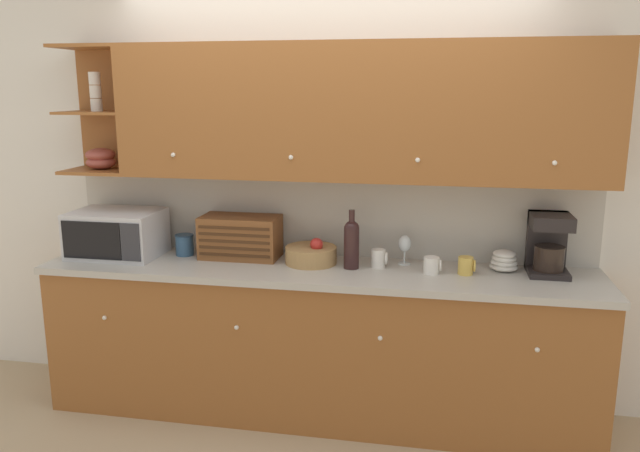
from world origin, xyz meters
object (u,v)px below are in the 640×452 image
object	(u,v)px
wine_bottle	(352,242)
storage_canister	(185,245)
microwave	(117,233)
mug	(466,266)
bowl_stack_on_counter	(504,261)
fruit_basket	(311,255)
coffee_maker	(549,243)
mug_patterned_third	(379,258)
wine_glass	(405,245)
bread_box	(241,237)
mug_blue_second	(432,265)

from	to	relation	value
wine_bottle	storage_canister	bearing A→B (deg)	175.07
wine_bottle	microwave	bearing A→B (deg)	179.93
mug	bowl_stack_on_counter	distance (m)	0.24
fruit_basket	microwave	bearing A→B (deg)	-177.46
microwave	coffee_maker	distance (m)	2.56
mug_patterned_third	mug	world-z (taller)	mug_patterned_third
mug	wine_glass	bearing A→B (deg)	157.75
storage_canister	microwave	bearing A→B (deg)	-167.48
bread_box	bowl_stack_on_counter	bearing A→B (deg)	0.38
mug_patterned_third	mug	distance (m)	0.49
storage_canister	wine_glass	bearing A→B (deg)	2.19
microwave	storage_canister	bearing A→B (deg)	12.52
bowl_stack_on_counter	coffee_maker	bearing A→B (deg)	-1.43
storage_canister	mug_patterned_third	xyz separation A→B (m)	(1.21, -0.05, -0.01)
bread_box	wine_glass	size ratio (longest dim) A/B	2.70
wine_glass	bowl_stack_on_counter	distance (m)	0.57
wine_glass	mug	size ratio (longest dim) A/B	1.76
mug_blue_second	mug_patterned_third	bearing A→B (deg)	167.67
coffee_maker	mug_blue_second	bearing A→B (deg)	-168.13
bowl_stack_on_counter	coffee_maker	xyz separation A→B (m)	(0.23, -0.01, 0.12)
wine_glass	fruit_basket	bearing A→B (deg)	-170.87
wine_bottle	mug_blue_second	xyz separation A→B (m)	(0.46, -0.02, -0.11)
fruit_basket	coffee_maker	size ratio (longest dim) A/B	0.89
wine_bottle	bowl_stack_on_counter	size ratio (longest dim) A/B	2.16
mug_patterned_third	bowl_stack_on_counter	size ratio (longest dim) A/B	0.67
mug_patterned_third	coffee_maker	world-z (taller)	coffee_maker
mug_patterned_third	bowl_stack_on_counter	world-z (taller)	bowl_stack_on_counter
microwave	mug_patterned_third	size ratio (longest dim) A/B	4.95
microwave	wine_glass	size ratio (longest dim) A/B	3.02
microwave	wine_bottle	world-z (taller)	wine_bottle
bread_box	coffee_maker	distance (m)	1.79
storage_canister	wine_glass	world-z (taller)	wine_glass
fruit_basket	bowl_stack_on_counter	bearing A→B (deg)	3.20
wine_bottle	wine_glass	size ratio (longest dim) A/B	1.95
mug_patterned_third	bowl_stack_on_counter	bearing A→B (deg)	5.86
bread_box	microwave	bearing A→B (deg)	-172.11
wine_bottle	bowl_stack_on_counter	xyz separation A→B (m)	(0.86, 0.12, -0.10)
mug_blue_second	coffee_maker	size ratio (longest dim) A/B	0.29
fruit_basket	mug_blue_second	world-z (taller)	fruit_basket
microwave	mug_blue_second	xyz separation A→B (m)	(1.92, -0.02, -0.09)
storage_canister	coffee_maker	distance (m)	2.15
mug_blue_second	coffee_maker	bearing A→B (deg)	11.87
mug_patterned_third	bread_box	bearing A→B (deg)	175.83
bread_box	bowl_stack_on_counter	world-z (taller)	bread_box
bread_box	fruit_basket	xyz separation A→B (m)	(0.45, -0.05, -0.07)
storage_canister	fruit_basket	size ratio (longest dim) A/B	0.43
bread_box	coffee_maker	bearing A→B (deg)	0.14
fruit_basket	mug	distance (m)	0.90
microwave	wine_glass	world-z (taller)	microwave
wine_glass	bowl_stack_on_counter	xyz separation A→B (m)	(0.56, -0.03, -0.06)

